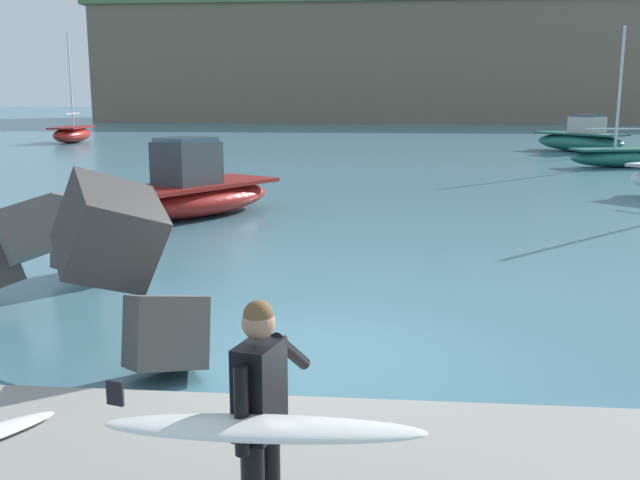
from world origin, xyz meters
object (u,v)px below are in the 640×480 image
(boat_mid_left, at_px, (72,134))
(surfer_with_board, at_px, (258,421))
(boat_mid_right, at_px, (622,156))
(boat_near_centre, at_px, (196,191))
(boat_mid_centre, at_px, (581,139))

(boat_mid_left, bearing_deg, surfer_with_board, -64.75)
(surfer_with_board, xyz_separation_m, boat_mid_right, (11.58, 30.32, -0.78))
(surfer_with_board, height_order, boat_mid_left, boat_mid_left)
(boat_near_centre, distance_m, boat_mid_centre, 29.54)
(surfer_with_board, distance_m, boat_mid_centre, 41.40)
(surfer_with_board, bearing_deg, boat_mid_left, 115.25)
(boat_near_centre, relative_size, boat_mid_left, 0.71)
(boat_mid_left, height_order, boat_mid_right, boat_mid_left)
(surfer_with_board, xyz_separation_m, boat_mid_centre, (12.07, 39.59, -0.55))
(surfer_with_board, xyz_separation_m, boat_near_centre, (-4.41, 15.08, -0.61))
(boat_near_centre, height_order, boat_mid_right, boat_mid_right)
(boat_mid_right, bearing_deg, boat_mid_left, 155.90)
(boat_near_centre, xyz_separation_m, boat_mid_right, (15.99, 15.24, -0.18))
(boat_mid_left, xyz_separation_m, boat_mid_right, (32.81, -14.68, -0.12))
(boat_mid_left, distance_m, boat_mid_right, 35.94)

